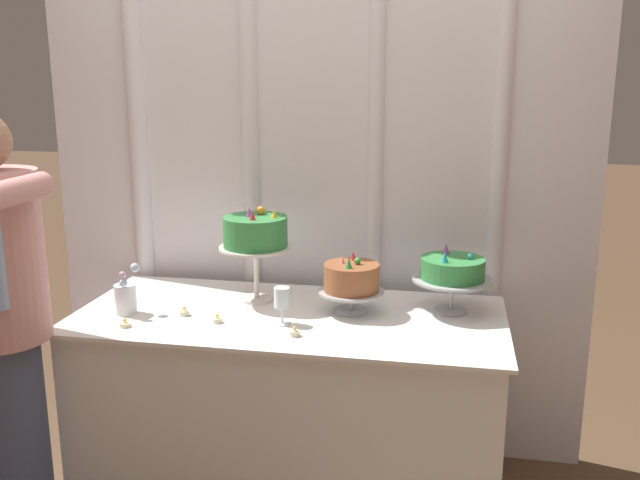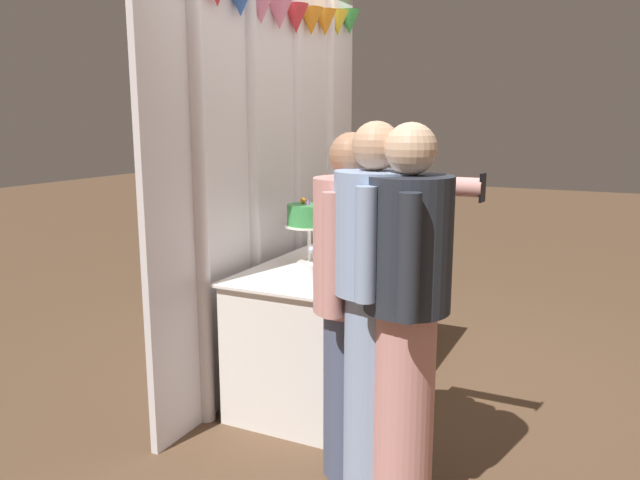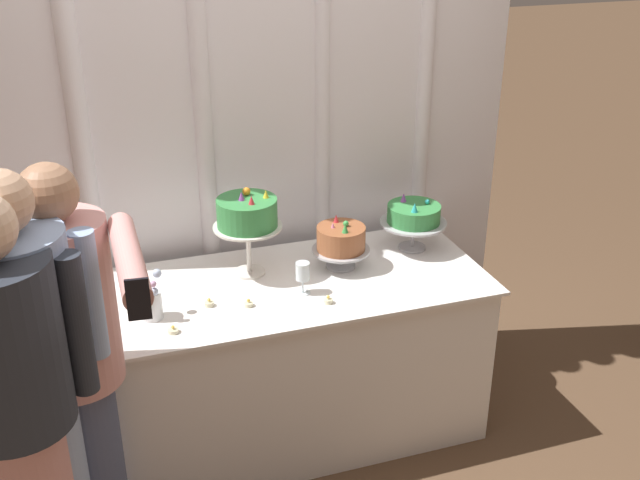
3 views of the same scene
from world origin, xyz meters
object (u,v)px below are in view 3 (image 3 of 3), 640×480
object	(u,v)px
guest_girl_blue_dress	(74,361)
guest_man_pink_jacket	(19,422)
cake_table	(297,357)
cake_display_leftmost	(247,215)
cake_display_center	(341,240)
tealight_near_right	(249,304)
tealight_far_left	(173,331)
wine_glass	(302,273)
tealight_near_left	(209,304)
tealight_far_right	(328,301)
flower_vase	(152,303)
cake_display_rightmost	(414,216)
guest_man_dark_suit	(34,388)

from	to	relation	value
guest_girl_blue_dress	guest_man_pink_jacket	distance (m)	0.36
guest_man_pink_jacket	cake_table	bearing A→B (deg)	34.95
cake_display_leftmost	cake_display_center	bearing A→B (deg)	-9.56
cake_display_leftmost	tealight_near_right	bearing A→B (deg)	-104.54
cake_table	tealight_far_left	bearing A→B (deg)	-156.03
cake_display_center	guest_girl_blue_dress	distance (m)	1.29
cake_table	cake_display_leftmost	xyz separation A→B (m)	(-0.17, 0.14, 0.68)
wine_glass	guest_man_pink_jacket	distance (m)	1.29
cake_display_center	tealight_near_left	xyz separation A→B (m)	(-0.63, -0.16, -0.12)
cake_table	guest_man_pink_jacket	xyz separation A→B (m)	(-1.11, -0.77, 0.49)
cake_table	guest_girl_blue_dress	bearing A→B (deg)	-153.69
tealight_far_right	cake_display_leftmost	bearing A→B (deg)	123.97
flower_vase	cake_display_rightmost	bearing A→B (deg)	11.75
cake_display_leftmost	guest_man_pink_jacket	distance (m)	1.32
cake_display_leftmost	guest_girl_blue_dress	xyz separation A→B (m)	(-0.76, -0.60, -0.20)
cake_display_leftmost	flower_vase	size ratio (longest dim) A/B	1.96
flower_vase	tealight_far_left	xyz separation A→B (m)	(0.06, -0.14, -0.06)
tealight_far_left	guest_man_pink_jacket	xyz separation A→B (m)	(-0.54, -0.52, 0.09)
cake_display_rightmost	flower_vase	bearing A→B (deg)	-168.25
cake_display_rightmost	tealight_near_right	size ratio (longest dim) A/B	8.09
tealight_near_left	tealight_far_right	size ratio (longest dim) A/B	0.99
cake_display_leftmost	flower_vase	bearing A→B (deg)	-150.88
tealight_far_left	tealight_far_right	world-z (taller)	tealight_far_right
cake_display_leftmost	cake_display_center	size ratio (longest dim) A/B	1.51
wine_glass	flower_vase	bearing A→B (deg)	-179.46
flower_vase	cake_display_center	bearing A→B (deg)	12.16
tealight_far_right	guest_girl_blue_dress	xyz separation A→B (m)	(-1.01, -0.24, 0.07)
cake_table	cake_display_center	size ratio (longest dim) A/B	6.42
cake_table	tealight_far_left	world-z (taller)	tealight_far_left
tealight_far_left	wine_glass	bearing A→B (deg)	14.05
flower_vase	guest_man_dark_suit	world-z (taller)	guest_man_dark_suit
tealight_far_left	tealight_near_left	xyz separation A→B (m)	(0.17, 0.16, 0.00)
flower_vase	wine_glass	bearing A→B (deg)	0.54
guest_man_dark_suit	guest_girl_blue_dress	bearing A→B (deg)	50.33
guest_man_dark_suit	tealight_far_left	bearing A→B (deg)	36.33
cake_display_rightmost	guest_man_pink_jacket	distance (m)	1.96
cake_display_rightmost	flower_vase	world-z (taller)	cake_display_rightmost
cake_display_rightmost	wine_glass	size ratio (longest dim) A/B	2.19
tealight_near_left	guest_girl_blue_dress	world-z (taller)	guest_girl_blue_dress
cake_display_center	guest_man_dark_suit	bearing A→B (deg)	-152.20
tealight_far_left	cake_display_leftmost	bearing A→B (deg)	44.43
tealight_near_left	guest_girl_blue_dress	size ratio (longest dim) A/B	0.02
tealight_near_right	tealight_near_left	bearing A→B (deg)	160.91
cake_table	tealight_far_right	world-z (taller)	tealight_far_right
guest_girl_blue_dress	tealight_far_right	bearing A→B (deg)	13.17
wine_glass	tealight_near_left	xyz separation A→B (m)	(-0.40, 0.02, -0.09)
tealight_far_left	guest_girl_blue_dress	size ratio (longest dim) A/B	0.03
cake_table	cake_display_leftmost	distance (m)	0.71
cake_display_rightmost	tealight_far_right	xyz separation A→B (m)	(-0.55, -0.37, -0.16)
tealight_far_left	guest_man_pink_jacket	size ratio (longest dim) A/B	0.03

